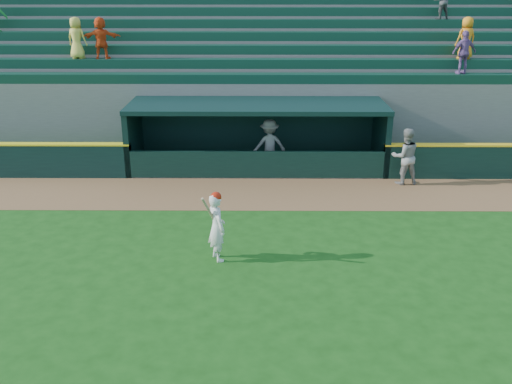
% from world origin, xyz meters
% --- Properties ---
extents(ground, '(120.00, 120.00, 0.00)m').
position_xyz_m(ground, '(0.00, 0.00, 0.00)').
color(ground, '#174912').
rests_on(ground, ground).
extents(warning_track, '(40.00, 3.00, 0.01)m').
position_xyz_m(warning_track, '(0.00, 4.90, 0.01)').
color(warning_track, brown).
rests_on(warning_track, ground).
extents(dugout_player_front, '(1.03, 0.84, 1.97)m').
position_xyz_m(dugout_player_front, '(5.11, 5.96, 0.99)').
color(dugout_player_front, gray).
rests_on(dugout_player_front, ground).
extents(dugout_player_inside, '(1.33, 0.90, 1.90)m').
position_xyz_m(dugout_player_inside, '(0.45, 7.50, 0.95)').
color(dugout_player_inside, gray).
rests_on(dugout_player_inside, ground).
extents(dugout, '(9.40, 2.80, 2.46)m').
position_xyz_m(dugout, '(0.00, 8.00, 1.36)').
color(dugout, slate).
rests_on(dugout, ground).
extents(stands, '(34.50, 6.25, 6.97)m').
position_xyz_m(stands, '(0.02, 12.57, 2.39)').
color(stands, slate).
rests_on(stands, ground).
extents(batter_at_plate, '(0.67, 0.83, 1.84)m').
position_xyz_m(batter_at_plate, '(-0.97, 0.19, 0.92)').
color(batter_at_plate, white).
rests_on(batter_at_plate, ground).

